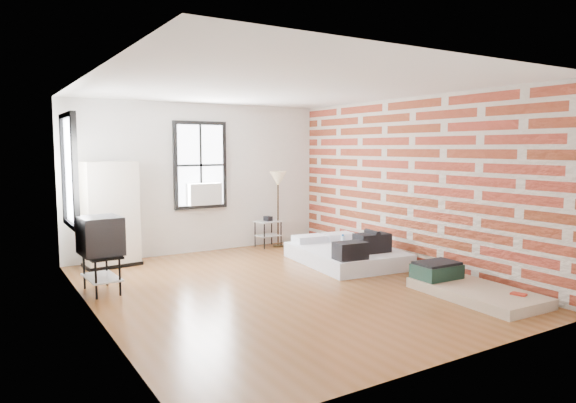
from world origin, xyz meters
TOP-DOWN VIEW (x-y plane):
  - ground at (0.00, 0.00)m, footprint 6.00×6.00m
  - room_shell at (0.23, 0.36)m, footprint 5.02×6.02m
  - mattress_main at (1.74, 0.73)m, footprint 1.64×2.10m
  - mattress_bare at (1.94, -1.63)m, footprint 0.97×1.75m
  - wardrobe at (-1.73, 2.65)m, footprint 0.93×0.59m
  - side_table at (1.32, 2.72)m, footprint 0.51×0.43m
  - floor_lamp at (1.51, 2.65)m, footprint 0.32×0.32m
  - tv_stand at (-2.21, 1.10)m, footprint 0.56×0.77m

SIDE VIEW (x-z plane):
  - ground at x=0.00m, z-range 0.00..0.00m
  - mattress_bare at x=1.94m, z-range -0.07..0.30m
  - mattress_main at x=1.74m, z-range -0.14..0.49m
  - side_table at x=1.32m, z-range 0.10..0.72m
  - tv_stand at x=-2.21m, z-range 0.23..1.28m
  - wardrobe at x=-1.73m, z-range 0.00..1.75m
  - floor_lamp at x=1.51m, z-range 0.53..2.03m
  - room_shell at x=0.23m, z-range 0.33..3.14m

